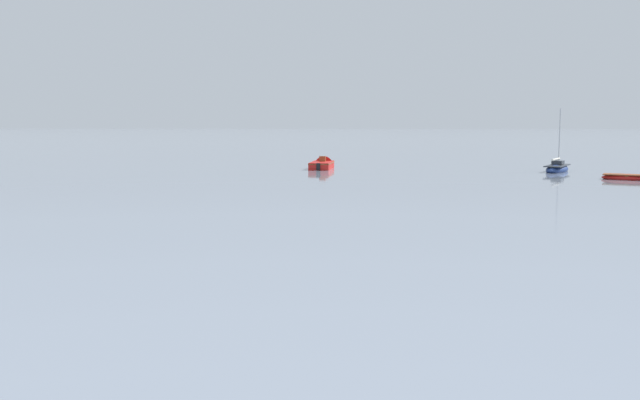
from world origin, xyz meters
name	(u,v)px	position (x,y,z in m)	size (l,w,h in m)	color
motorboat_moored_7	(323,166)	(11.57, 81.07, 0.30)	(2.65, 6.52, 2.18)	red
sailboat_moored_2	(557,169)	(36.89, 77.60, 0.30)	(4.52, 6.47, 7.01)	navy
rowboat_moored_1	(627,178)	(40.64, 67.56, 0.19)	(4.70, 3.26, 0.71)	red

